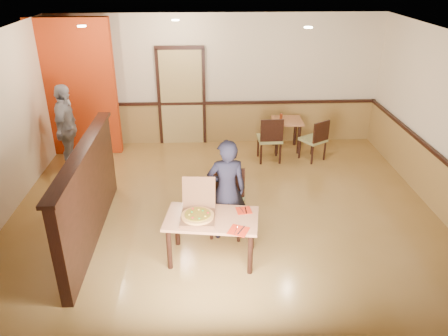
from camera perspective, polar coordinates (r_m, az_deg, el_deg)
The scene contains 24 objects.
floor at distance 6.93m, azimuth 0.30°, elevation -7.49°, with size 7.00×7.00×0.00m, color #A57D40.
ceiling at distance 5.87m, azimuth 0.37°, elevation 15.98°, with size 7.00×7.00×0.00m, color black.
wall_back at distance 9.59m, azimuth -0.76°, elevation 11.32°, with size 7.00×7.00×0.00m, color beige.
wainscot_back at distance 9.84m, azimuth -0.72°, elevation 5.92°, with size 7.00×0.04×0.90m, color olive.
chair_rail_back at distance 9.67m, azimuth -0.74°, elevation 8.50°, with size 7.00×0.06×0.06m, color black.
wainscot_right at distance 7.67m, azimuth 27.20°, elevation -3.19°, with size 0.04×7.00×0.90m, color olive.
back_door at distance 9.65m, azimuth -5.55°, elevation 9.15°, with size 0.90×0.06×2.10m, color tan.
booth_partition at distance 6.59m, azimuth -17.26°, elevation -3.20°, with size 0.20×3.10×1.44m.
red_accent_panel at distance 9.47m, azimuth -18.75°, elevation 9.77°, with size 1.60×0.20×2.78m, color #A62E0B.
spot_a at distance 7.90m, azimuth -18.09°, elevation 17.20°, with size 0.14×0.14×0.02m, color #FFEEB2.
spot_b at distance 8.36m, azimuth -6.37°, elevation 18.65°, with size 0.14×0.14×0.02m, color #FFEEB2.
spot_c at distance 7.54m, azimuth 10.95°, elevation 17.60°, with size 0.14×0.14×0.02m, color #FFEEB2.
main_table at distance 5.94m, azimuth -1.62°, elevation -7.34°, with size 1.33×0.88×0.66m.
diner_chair at distance 6.54m, azimuth 0.49°, elevation -4.11°, with size 0.58×0.58×0.99m.
side_chair_left at distance 8.86m, azimuth 6.06°, elevation 3.96°, with size 0.49×0.49×0.96m.
side_chair_right at distance 9.08m, azimuth 11.88°, elevation 3.79°, with size 0.60×0.60×0.88m.
side_table at distance 9.52m, azimuth 8.20°, elevation 5.28°, with size 0.64×0.64×0.67m.
diner at distance 6.29m, azimuth 0.34°, elevation -2.91°, with size 0.57×0.38×1.56m, color black.
passerby at distance 8.87m, azimuth -19.84°, elevation 4.85°, with size 1.01×0.42×1.71m, color gray.
pizza_box at distance 5.87m, azimuth -3.43°, elevation -5.88°, with size 0.49×0.56×0.48m.
pizza at distance 5.84m, azimuth -3.46°, elevation -6.24°, with size 0.43×0.43×0.03m, color #C79148.
napkin_near at distance 5.62m, azimuth 1.91°, elevation -8.17°, with size 0.31×0.31×0.01m.
napkin_far at distance 6.03m, azimuth 2.60°, elevation -5.54°, with size 0.23×0.23×0.01m.
condiment at distance 9.39m, azimuth 7.46°, elevation 6.62°, with size 0.06×0.06×0.15m, color maroon.
Camera 1 is at (-0.30, -5.78, 3.81)m, focal length 35.00 mm.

